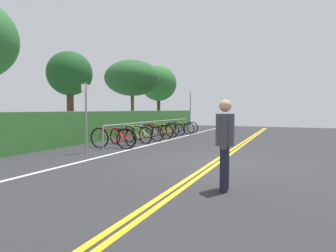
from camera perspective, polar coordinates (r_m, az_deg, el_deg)
The scene contains 21 objects.
ground_plane at distance 7.84m, azimuth 9.32°, elevation -7.29°, with size 34.64×13.78×0.05m, color #2B2B2D.
centre_line_yellow_inner at distance 7.82m, azimuth 9.89°, elevation -7.12°, with size 31.17×0.10×0.00m, color gold.
centre_line_yellow_outer at distance 7.86m, azimuth 8.75°, elevation -7.06°, with size 31.17×0.10×0.00m, color gold.
bike_lane_stripe_white at distance 9.22m, azimuth -11.46°, elevation -5.55°, with size 31.17×0.12×0.00m, color white.
bike_rack at distance 13.99m, azimuth -2.41°, elevation 0.12°, with size 8.56×0.05×0.86m.
bicycle_0 at distance 10.73m, azimuth -10.84°, elevation -2.33°, with size 0.46×1.86×0.79m.
bicycle_1 at distance 11.61m, azimuth -8.89°, elevation -2.10°, with size 0.66×1.58×0.70m.
bicycle_2 at distance 12.37m, azimuth -6.10°, elevation -1.63°, with size 0.57×1.67×0.75m.
bicycle_3 at distance 13.15m, azimuth -4.17°, elevation -1.42°, with size 0.46×1.76×0.72m.
bicycle_4 at distance 14.01m, azimuth -2.25°, elevation -1.07°, with size 0.46×1.78×0.74m.
bicycle_5 at distance 14.92m, azimuth -1.09°, elevation -0.80°, with size 0.46×1.79×0.74m.
bicycle_6 at distance 15.75m, azimuth 0.48°, elevation -0.70°, with size 0.63×1.56×0.68m.
bicycle_7 at distance 16.60m, azimuth 2.31°, elevation -0.46°, with size 0.46×1.76×0.70m.
bicycle_8 at distance 17.37m, azimuth 3.24°, elevation -0.28°, with size 0.46×1.70×0.72m.
pedestrian at distance 5.10m, azimuth 11.13°, elevation -2.52°, with size 0.49×0.32×1.57m.
sign_post_near at distance 9.64m, azimuth -15.83°, elevation 2.89°, with size 0.36×0.06×2.27m.
sign_post_far at distance 18.89m, azimuth 4.42°, elevation 3.59°, with size 0.36×0.06×2.55m.
hedge_backdrop at distance 16.36m, azimuth -7.18°, elevation 0.64°, with size 17.51×0.98×1.33m, color #387533.
tree_mid at distance 15.06m, azimuth -18.78°, elevation 9.58°, with size 2.17×2.17×4.22m.
tree_far_right at distance 19.09m, azimuth -7.06°, elevation 9.32°, with size 3.55×3.55×4.58m.
tree_extra at distance 22.88m, azimuth -1.87°, elevation 8.35°, with size 2.80×2.80×4.82m.
Camera 1 is at (-7.49, -1.84, 1.41)m, focal length 30.98 mm.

